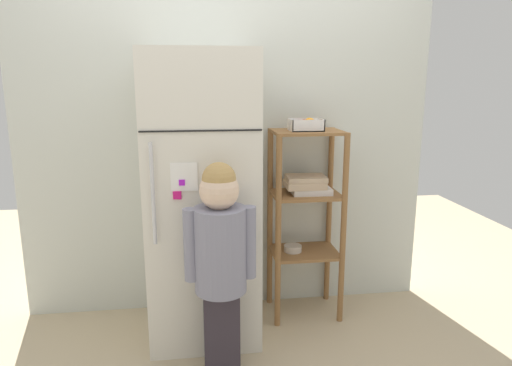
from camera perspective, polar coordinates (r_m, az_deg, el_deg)
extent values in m
plane|color=tan|center=(2.98, -2.71, -17.54)|extent=(6.00, 6.00, 0.00)
cube|color=silver|center=(2.96, -3.53, 4.50)|extent=(2.63, 0.03, 2.16)
cube|color=silver|center=(2.68, -6.70, -1.91)|extent=(0.62, 0.61, 1.66)
cube|color=black|center=(2.30, -6.82, 6.46)|extent=(0.61, 0.01, 0.01)
cylinder|color=silver|center=(2.34, -12.69, -1.38)|extent=(0.02, 0.02, 0.52)
cube|color=white|center=(2.33, -8.93, 0.76)|extent=(0.14, 0.01, 0.15)
cube|color=#6126DF|center=(2.43, -7.80, -7.83)|extent=(0.04, 0.01, 0.04)
cube|color=#CD136C|center=(2.35, -9.76, -1.51)|extent=(0.04, 0.01, 0.04)
cube|color=#A81ACC|center=(2.34, -9.19, 0.06)|extent=(0.03, 0.01, 0.03)
cube|color=blue|center=(2.48, -5.09, -10.55)|extent=(0.03, 0.02, 0.03)
cube|color=#6D3CD5|center=(2.38, -4.10, -3.88)|extent=(0.04, 0.01, 0.03)
cube|color=#3DC61A|center=(2.46, -3.28, -9.10)|extent=(0.03, 0.01, 0.03)
cube|color=#332C35|center=(2.51, -4.28, -17.84)|extent=(0.18, 0.11, 0.46)
cylinder|color=gray|center=(2.32, -4.46, -8.27)|extent=(0.26, 0.26, 0.44)
sphere|color=gray|center=(2.32, -4.66, -2.79)|extent=(0.11, 0.11, 0.11)
sphere|color=beige|center=(2.22, -4.60, -0.89)|extent=(0.20, 0.20, 0.20)
sphere|color=tan|center=(2.21, -4.62, 0.47)|extent=(0.17, 0.17, 0.17)
cylinder|color=gray|center=(2.30, -8.08, -7.62)|extent=(0.07, 0.07, 0.37)
cylinder|color=gray|center=(2.32, -0.90, -7.37)|extent=(0.07, 0.07, 0.37)
cylinder|color=olive|center=(2.77, 2.77, -6.31)|extent=(0.04, 0.04, 1.20)
cylinder|color=olive|center=(2.87, 10.78, -5.86)|extent=(0.04, 0.04, 1.20)
cylinder|color=olive|center=(3.05, 1.74, -4.48)|extent=(0.04, 0.04, 1.20)
cylinder|color=olive|center=(3.14, 9.05, -4.14)|extent=(0.04, 0.04, 1.20)
cube|color=olive|center=(2.83, 6.40, 6.33)|extent=(0.42, 0.32, 0.02)
cube|color=olive|center=(2.90, 6.21, -1.43)|extent=(0.42, 0.32, 0.02)
cube|color=olive|center=(3.01, 6.03, -8.53)|extent=(0.42, 0.32, 0.02)
cube|color=white|center=(2.89, 6.80, -0.88)|extent=(0.25, 0.19, 0.04)
cube|color=#C6AD8E|center=(2.87, 6.05, -0.15)|extent=(0.24, 0.19, 0.04)
cube|color=#C6AD8E|center=(2.87, 6.22, 0.60)|extent=(0.25, 0.20, 0.03)
cylinder|color=beige|center=(2.99, 4.59, -8.09)|extent=(0.11, 0.11, 0.04)
cube|color=white|center=(2.81, 6.20, 6.54)|extent=(0.20, 0.15, 0.01)
cube|color=white|center=(2.74, 6.58, 7.06)|extent=(0.20, 0.01, 0.07)
cube|color=white|center=(2.87, 5.87, 7.34)|extent=(0.20, 0.01, 0.07)
cube|color=white|center=(2.78, 4.29, 7.20)|extent=(0.01, 0.15, 0.07)
cube|color=white|center=(2.83, 8.12, 7.20)|extent=(0.01, 0.15, 0.07)
sphere|color=#B03B24|center=(2.83, 6.01, 7.26)|extent=(0.06, 0.06, 0.06)
sphere|color=orange|center=(2.82, 6.68, 7.34)|extent=(0.07, 0.07, 0.07)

